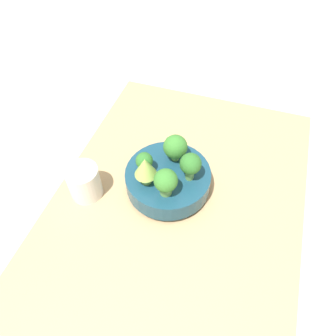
# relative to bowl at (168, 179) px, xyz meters

# --- Properties ---
(ground_plane) EXTENTS (6.00, 6.00, 0.00)m
(ground_plane) POSITION_rel_bowl_xyz_m (0.03, 0.04, -0.08)
(ground_plane) COLOR silver
(table) EXTENTS (0.91, 0.66, 0.04)m
(table) POSITION_rel_bowl_xyz_m (0.03, 0.04, -0.06)
(table) COLOR tan
(table) RESTS_ON ground_plane
(bowl) EXTENTS (0.23, 0.23, 0.07)m
(bowl) POSITION_rel_bowl_xyz_m (0.00, 0.00, 0.00)
(bowl) COLOR navy
(bowl) RESTS_ON table
(broccoli_floret_back) EXTENTS (0.05, 0.05, 0.08)m
(broccoli_floret_back) POSITION_rel_bowl_xyz_m (-0.00, 0.06, 0.08)
(broccoli_floret_back) COLOR #609347
(broccoli_floret_back) RESTS_ON bowl
(broccoli_floret_front) EXTENTS (0.04, 0.04, 0.06)m
(broccoli_floret_front) POSITION_rel_bowl_xyz_m (0.01, -0.06, 0.07)
(broccoli_floret_front) COLOR #7AB256
(broccoli_floret_front) RESTS_ON bowl
(broccoli_floret_left) EXTENTS (0.06, 0.06, 0.08)m
(broccoli_floret_left) POSITION_rel_bowl_xyz_m (-0.05, 0.00, 0.07)
(broccoli_floret_left) COLOR #6BA34C
(broccoli_floret_left) RESTS_ON bowl
(broccoli_floret_right) EXTENTS (0.06, 0.06, 0.08)m
(broccoli_floret_right) POSITION_rel_bowl_xyz_m (0.06, 0.01, 0.07)
(broccoli_floret_right) COLOR #609347
(broccoli_floret_right) RESTS_ON bowl
(romanesco_piece_near) EXTENTS (0.06, 0.06, 0.09)m
(romanesco_piece_near) POSITION_rel_bowl_xyz_m (0.04, -0.04, 0.08)
(romanesco_piece_near) COLOR #609347
(romanesco_piece_near) RESTS_ON bowl
(cup) EXTENTS (0.09, 0.09, 0.10)m
(cup) POSITION_rel_bowl_xyz_m (0.08, -0.20, 0.01)
(cup) COLOR silver
(cup) RESTS_ON table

